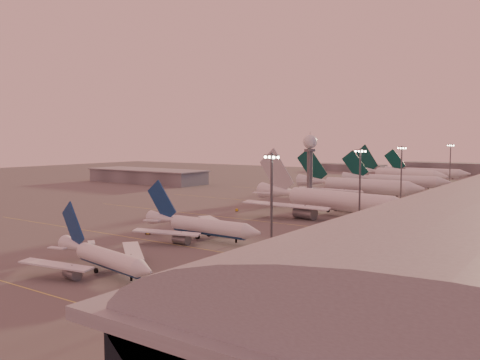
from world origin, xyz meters
The scene contains 24 objects.
ground centered at (0.00, 0.00, 0.00)m, with size 700.00×700.00×0.00m, color #585656.
taxiway_markings centered at (30.00, 56.00, 0.01)m, with size 180.00×185.25×0.02m.
hangar centered at (-120.00, 140.00, 4.32)m, with size 82.00×27.00×8.50m.
radar_tower centered at (5.00, 120.00, 20.95)m, with size 6.40×6.40×31.10m.
mast_a centered at (58.00, 0.00, 13.74)m, with size 3.60×0.56×25.00m.
mast_b centered at (55.00, 55.00, 13.74)m, with size 3.60×0.56×25.00m.
mast_c centered at (50.00, 110.00, 13.74)m, with size 3.60×0.56×25.00m.
mast_d centered at (48.00, 200.00, 13.74)m, with size 3.60×0.56×25.00m.
distant_horizon centered at (2.62, 325.14, 3.89)m, with size 165.00×37.50×9.00m.
narrowbody_near centered at (29.28, -19.64, 2.79)m, with size 34.97×27.68×13.77m.
narrowbody_mid centered at (23.60, 19.12, 3.20)m, with size 40.39×32.26×15.79m.
widebody_white centered at (33.58, 80.45, 4.18)m, with size 67.89×53.90×24.11m.
greentail_a centered at (19.99, 140.16, 4.17)m, with size 64.95×52.39×23.58m.
greentail_b centered at (23.12, 185.33, 3.77)m, with size 58.85×47.38×21.37m.
greentail_c centered at (12.59, 226.04, 4.25)m, with size 64.29×51.17×24.03m.
greentail_d centered at (19.02, 263.22, 3.65)m, with size 56.85×45.94×20.66m.
gsv_catering_a centered at (54.20, -11.74, 1.88)m, with size 4.76×2.56×3.76m.
gsv_tug_mid centered at (5.98, 16.22, 0.46)m, with size 3.36×3.64×0.90m.
gsv_truck_b centered at (44.09, 49.58, 1.17)m, with size 5.82×2.48×2.29m.
gsv_truck_c centered at (0.54, 69.22, 1.07)m, with size 5.15×4.78×2.09m.
gsv_catering_b centered at (57.93, 78.47, 2.22)m, with size 5.50×2.74×4.45m.
gsv_tug_far centered at (19.95, 105.28, 0.51)m, with size 2.45×3.65×0.98m.
gsv_truck_d centered at (-20.25, 133.63, 1.05)m, with size 2.75×5.37×2.07m.
gsv_tug_hangar centered at (42.97, 151.12, 0.58)m, with size 4.06×2.56×1.13m.
Camera 1 is at (111.87, -88.03, 27.93)m, focal length 38.00 mm.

